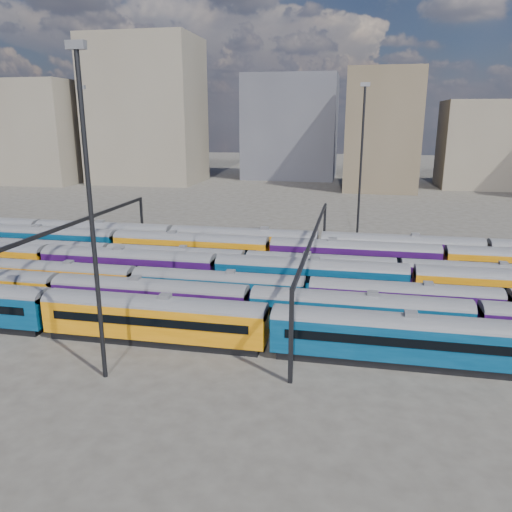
% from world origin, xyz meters
% --- Properties ---
extents(ground, '(500.00, 500.00, 0.00)m').
position_xyz_m(ground, '(0.00, 0.00, 0.00)').
color(ground, '#3D3934').
rests_on(ground, ground).
extents(rake_0, '(130.79, 3.19, 5.38)m').
position_xyz_m(rake_0, '(7.44, -15.00, 2.82)').
color(rake_0, black).
rests_on(rake_0, ground).
extents(rake_1, '(148.10, 3.09, 5.21)m').
position_xyz_m(rake_1, '(-6.04, -10.00, 2.74)').
color(rake_1, black).
rests_on(rake_1, ground).
extents(rake_2, '(98.62, 2.89, 4.86)m').
position_xyz_m(rake_2, '(-0.10, -5.00, 2.55)').
color(rake_2, black).
rests_on(rake_2, ground).
extents(rake_3, '(158.61, 3.31, 5.59)m').
position_xyz_m(rake_3, '(9.67, 0.00, 2.94)').
color(rake_3, black).
rests_on(rake_3, ground).
extents(rake_4, '(133.98, 2.80, 4.70)m').
position_xyz_m(rake_4, '(-8.80, 5.00, 2.47)').
color(rake_4, black).
rests_on(rake_4, ground).
extents(rake_5, '(159.03, 3.32, 5.61)m').
position_xyz_m(rake_5, '(-8.25, 10.00, 2.94)').
color(rake_5, black).
rests_on(rake_5, ground).
extents(rake_6, '(135.23, 3.30, 5.56)m').
position_xyz_m(rake_6, '(-12.97, 15.00, 2.92)').
color(rake_6, black).
rests_on(rake_6, ground).
extents(gantry_1, '(0.35, 40.35, 8.03)m').
position_xyz_m(gantry_1, '(-20.00, 0.00, 6.79)').
color(gantry_1, black).
rests_on(gantry_1, ground).
extents(gantry_2, '(0.35, 40.35, 8.03)m').
position_xyz_m(gantry_2, '(10.00, 0.00, 6.79)').
color(gantry_2, black).
rests_on(gantry_2, ground).
extents(mast_1, '(1.40, 0.50, 25.60)m').
position_xyz_m(mast_1, '(-30.00, 22.00, 13.97)').
color(mast_1, black).
rests_on(mast_1, ground).
extents(mast_2, '(1.40, 0.50, 25.60)m').
position_xyz_m(mast_2, '(-5.00, -22.00, 13.97)').
color(mast_2, black).
rests_on(mast_2, ground).
extents(mast_3, '(1.40, 0.50, 25.60)m').
position_xyz_m(mast_3, '(15.00, 24.00, 13.97)').
color(mast_3, black).
rests_on(mast_3, ground).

